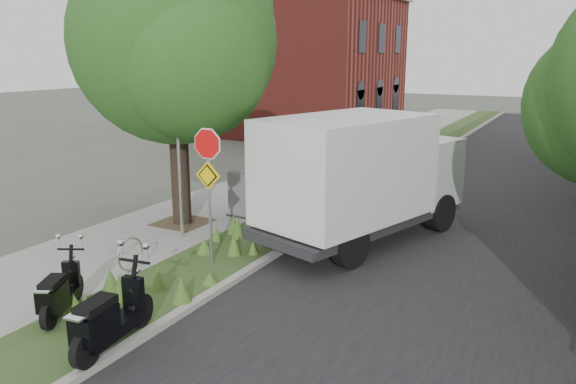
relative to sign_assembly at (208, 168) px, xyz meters
The scene contains 14 objects.
ground 2.78m from the sign_assembly, 22.62° to the right, with size 120.00×120.00×0.00m, color #4C5147.
sidewalk_near 10.10m from the sign_assembly, 106.84° to the left, with size 3.50×60.00×0.12m, color gray.
verge 9.69m from the sign_assembly, 90.61° to the left, with size 2.00×60.00×0.12m, color #34471E.
kerb_near 9.73m from the sign_assembly, 84.54° to the left, with size 0.20×60.00×0.13m, color #9E9991.
road 10.65m from the sign_assembly, 64.96° to the left, with size 7.00×60.00×0.01m, color black.
street_tree_main 4.30m from the sign_assembly, 139.63° to the left, with size 6.21×5.54×7.66m.
bare_post 2.18m from the sign_assembly, 145.95° to the left, with size 0.08×0.08×4.00m.
bike_hoop 2.54m from the sign_assembly, 137.69° to the right, with size 0.06×0.78×0.77m.
sign_assembly is the anchor object (origin of this frame).
brick_building 22.97m from the sign_assembly, 110.72° to the left, with size 9.40×10.40×8.30m.
scooter_near 4.03m from the sign_assembly, 103.06° to the right, with size 0.92×1.57×0.82m.
scooter_far 4.42m from the sign_assembly, 78.19° to the right, with size 0.59×2.01×0.96m.
box_truck 4.15m from the sign_assembly, 57.43° to the left, with size 4.09×6.61×2.80m.
utility_cabinet 4.22m from the sign_assembly, 110.99° to the left, with size 1.02×0.72×1.31m.
Camera 1 is at (5.81, -9.15, 4.76)m, focal length 35.00 mm.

